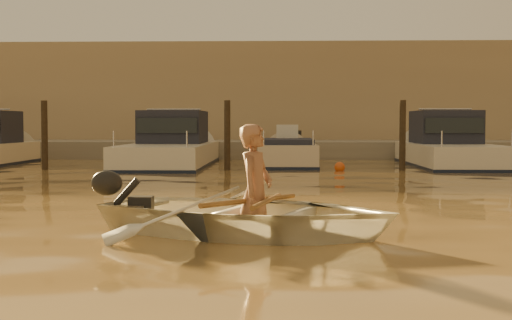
{
  "coord_description": "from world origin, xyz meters",
  "views": [
    {
      "loc": [
        1.29,
        -6.59,
        1.35
      ],
      "look_at": [
        0.92,
        4.95,
        0.75
      ],
      "focal_mm": 50.0,
      "sensor_mm": 36.0,
      "label": 1
    }
  ],
  "objects_px": {
    "person": "(256,192)",
    "moored_boat_3": "(287,159)",
    "moored_boat_2": "(170,146)",
    "dinghy": "(248,214)",
    "waterfront_building": "(252,101)",
    "moored_boat_4": "(449,146)"
  },
  "relations": [
    {
      "from": "person",
      "to": "moored_boat_3",
      "type": "bearing_deg",
      "value": 17.32
    },
    {
      "from": "moored_boat_2",
      "to": "moored_boat_3",
      "type": "height_order",
      "value": "moored_boat_2"
    },
    {
      "from": "dinghy",
      "to": "person",
      "type": "xyz_separation_m",
      "value": [
        0.09,
        -0.03,
        0.26
      ]
    },
    {
      "from": "person",
      "to": "dinghy",
      "type": "bearing_deg",
      "value": 90.0
    },
    {
      "from": "waterfront_building",
      "to": "moored_boat_4",
      "type": "bearing_deg",
      "value": -58.84
    },
    {
      "from": "dinghy",
      "to": "waterfront_building",
      "type": "height_order",
      "value": "waterfront_building"
    },
    {
      "from": "moored_boat_2",
      "to": "moored_boat_3",
      "type": "distance_m",
      "value": 3.75
    },
    {
      "from": "moored_boat_3",
      "to": "moored_boat_4",
      "type": "distance_m",
      "value": 5.11
    },
    {
      "from": "moored_boat_3",
      "to": "waterfront_building",
      "type": "xyz_separation_m",
      "value": [
        -1.55,
        11.0,
        2.17
      ]
    },
    {
      "from": "person",
      "to": "moored_boat_4",
      "type": "xyz_separation_m",
      "value": [
        5.64,
        14.09,
        0.11
      ]
    },
    {
      "from": "moored_boat_3",
      "to": "waterfront_building",
      "type": "distance_m",
      "value": 11.32
    },
    {
      "from": "dinghy",
      "to": "moored_boat_3",
      "type": "relative_size",
      "value": 0.69
    },
    {
      "from": "moored_boat_3",
      "to": "waterfront_building",
      "type": "relative_size",
      "value": 0.11
    },
    {
      "from": "moored_boat_3",
      "to": "moored_boat_4",
      "type": "height_order",
      "value": "moored_boat_4"
    },
    {
      "from": "person",
      "to": "waterfront_building",
      "type": "relative_size",
      "value": 0.04
    },
    {
      "from": "moored_boat_3",
      "to": "dinghy",
      "type": "bearing_deg",
      "value": -92.6
    },
    {
      "from": "person",
      "to": "moored_boat_3",
      "type": "xyz_separation_m",
      "value": [
        0.54,
        14.09,
        -0.29
      ]
    },
    {
      "from": "moored_boat_3",
      "to": "moored_boat_4",
      "type": "relative_size",
      "value": 0.72
    },
    {
      "from": "moored_boat_4",
      "to": "moored_boat_3",
      "type": "bearing_deg",
      "value": 180.0
    },
    {
      "from": "moored_boat_2",
      "to": "waterfront_building",
      "type": "bearing_deg",
      "value": 78.8
    },
    {
      "from": "moored_boat_4",
      "to": "waterfront_building",
      "type": "xyz_separation_m",
      "value": [
        -6.65,
        11.0,
        1.77
      ]
    },
    {
      "from": "moored_boat_4",
      "to": "dinghy",
      "type": "bearing_deg",
      "value": -112.2
    }
  ]
}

